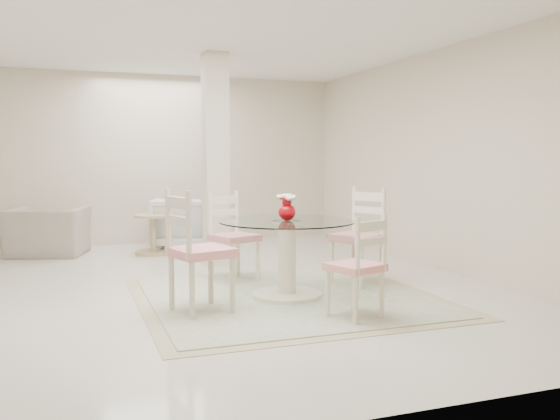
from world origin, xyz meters
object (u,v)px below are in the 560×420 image
object	(u,v)px
red_vase	(287,207)
dining_chair_east	(361,228)
side_table	(153,236)
dining_chair_north	(231,229)
armchair_white	(182,223)
dining_chair_west	(193,242)
recliner_taupe	(47,232)
dining_table	(287,259)
dining_chair_south	(361,259)
column	(216,160)

from	to	relation	value
red_vase	dining_chair_east	distance (m)	1.06
side_table	dining_chair_north	bearing A→B (deg)	-75.53
red_vase	armchair_white	xyz separation A→B (m)	(-0.39, 3.53, -0.50)
red_vase	dining_chair_west	xyz separation A→B (m)	(-0.98, -0.30, -0.26)
recliner_taupe	side_table	size ratio (longest dim) A/B	1.83
red_vase	recliner_taupe	size ratio (longest dim) A/B	0.25
armchair_white	dining_chair_east	bearing A→B (deg)	129.99
red_vase	dining_chair_west	world-z (taller)	dining_chair_west
dining_chair_north	dining_chair_east	bearing A→B (deg)	-48.27
dining_table	armchair_white	distance (m)	3.56
dining_table	dining_chair_south	xyz separation A→B (m)	(0.30, -0.97, 0.13)
dining_table	dining_chair_east	xyz separation A→B (m)	(0.97, 0.32, 0.22)
red_vase	armchair_white	distance (m)	3.59
column	recliner_taupe	distance (m)	2.74
column	dining_table	bearing A→B (deg)	-84.55
dining_table	side_table	size ratio (longest dim) A/B	2.33
dining_table	red_vase	bearing A→B (deg)	-18.43
recliner_taupe	dining_chair_west	bearing A→B (deg)	125.79
red_vase	armchair_white	world-z (taller)	red_vase
recliner_taupe	armchair_white	size ratio (longest dim) A/B	1.22
dining_chair_west	side_table	size ratio (longest dim) A/B	2.13
dining_table	armchair_white	xyz separation A→B (m)	(-0.39, 3.53, -0.00)
red_vase	dining_chair_east	size ratio (longest dim) A/B	0.22
dining_table	dining_chair_north	world-z (taller)	dining_chair_north
recliner_taupe	armchair_white	distance (m)	1.91
column	dining_table	size ratio (longest dim) A/B	2.04
red_vase	dining_chair_north	size ratio (longest dim) A/B	0.24
dining_table	dining_chair_north	size ratio (longest dim) A/B	1.21
dining_chair_east	armchair_white	bearing A→B (deg)	175.60
dining_chair_north	dining_chair_south	xyz separation A→B (m)	(0.61, -1.94, -0.06)
recliner_taupe	red_vase	bearing A→B (deg)	139.93
dining_chair_east	side_table	size ratio (longest dim) A/B	2.04
dining_table	dining_chair_south	size ratio (longest dim) A/B	1.33
dining_chair_west	side_table	distance (m)	3.48
dining_chair_west	dining_chair_south	distance (m)	1.45
column	armchair_white	xyz separation A→B (m)	(-0.19, 1.44, -0.96)
dining_chair_east	side_table	xyz separation A→B (m)	(-1.84, 2.84, -0.35)
dining_chair_south	dining_chair_east	bearing A→B (deg)	-137.31
dining_chair_west	red_vase	bearing A→B (deg)	-88.84
red_vase	dining_chair_east	xyz separation A→B (m)	(0.97, 0.32, -0.28)
dining_table	dining_chair_north	distance (m)	1.04
dining_chair_north	recliner_taupe	size ratio (longest dim) A/B	1.06
dining_chair_south	side_table	bearing A→B (deg)	-93.81
dining_table	recliner_taupe	world-z (taller)	dining_table
column	dining_chair_north	distance (m)	1.37
dining_chair_west	armchair_white	size ratio (longest dim) A/B	1.42
dining_table	dining_chair_west	bearing A→B (deg)	-162.92
red_vase	column	bearing A→B (deg)	95.48
side_table	armchair_white	bearing A→B (deg)	38.93
column	red_vase	world-z (taller)	column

